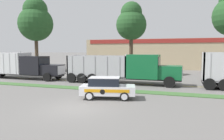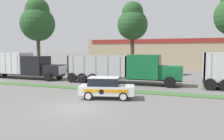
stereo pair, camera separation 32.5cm
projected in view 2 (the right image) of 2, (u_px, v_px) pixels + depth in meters
ground_plane at (74, 108)px, 14.04m from camera, size 600.00×600.00×0.00m
grass_verge at (110, 90)px, 20.39m from camera, size 120.00×1.41×0.06m
centre_line_2 at (25, 78)px, 29.51m from camera, size 2.40×0.14×0.01m
centre_line_3 at (59, 80)px, 27.70m from camera, size 2.40×0.14×0.01m
centre_line_4 at (98, 82)px, 25.90m from camera, size 2.40×0.14×0.01m
centre_line_5 at (143, 84)px, 24.09m from camera, size 2.40×0.14×0.01m
centre_line_6 at (195, 87)px, 22.29m from camera, size 2.40×0.14×0.01m
dump_truck_lead at (28, 67)px, 28.56m from camera, size 12.28×2.70×3.60m
dump_truck_trail at (133, 69)px, 23.97m from camera, size 12.80×2.71×3.31m
rally_car at (106, 87)px, 16.94m from camera, size 4.49×2.69×1.70m
store_building_backdrop at (179, 54)px, 46.77m from camera, size 36.93×12.10×5.97m
tree_behind_left at (38, 21)px, 38.24m from camera, size 6.00×6.00×12.83m
tree_behind_right at (133, 22)px, 31.54m from camera, size 4.40×4.40×10.72m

